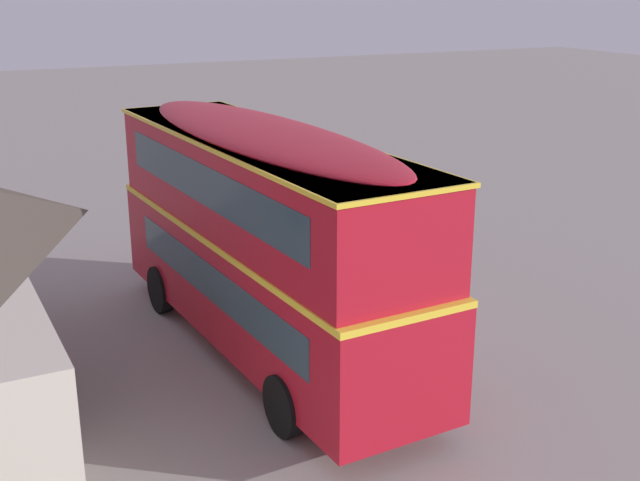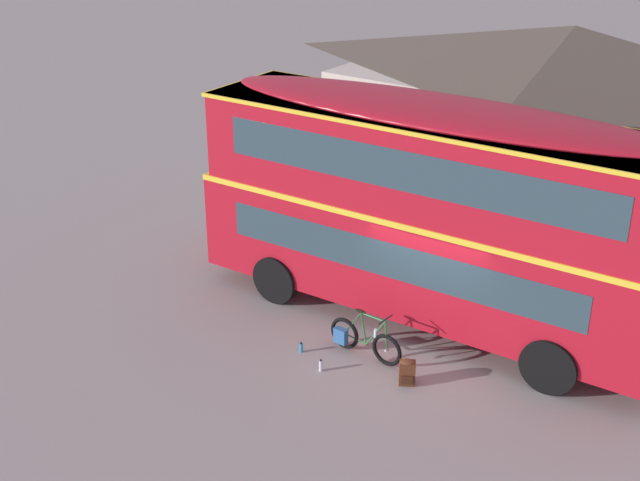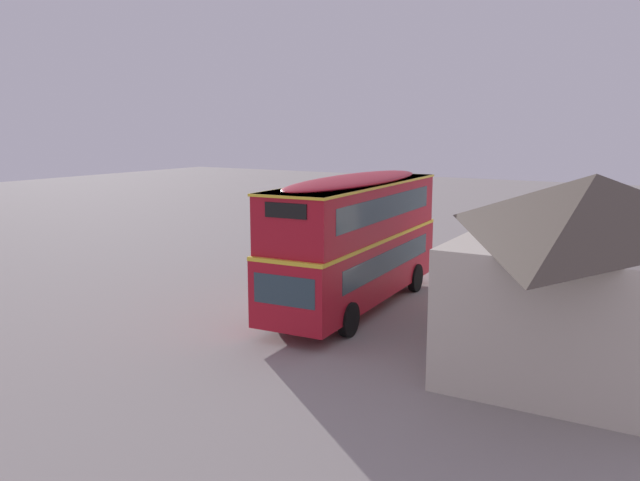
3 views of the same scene
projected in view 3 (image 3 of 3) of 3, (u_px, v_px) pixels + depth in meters
The scene contains 7 objects.
ground_plane at pixel (323, 307), 23.37m from camera, with size 120.00×120.00×0.00m, color gray.
double_decker_bus at pixel (356, 235), 22.91m from camera, with size 10.33×3.25×4.79m.
touring_bicycle at pixel (310, 288), 24.57m from camera, with size 1.71×0.46×1.01m.
backpack_on_ground at pixel (285, 297), 23.69m from camera, with size 0.38×0.37×0.52m.
water_bottle_clear_plastic at pixel (294, 290), 25.36m from camera, with size 0.07×0.07×0.25m.
water_bottle_blue_sports at pixel (310, 287), 25.83m from camera, with size 0.07×0.07×0.22m.
pub_building at pixel (591, 257), 19.34m from camera, with size 12.88×6.49×5.10m.
Camera 3 is at (19.31, 11.71, 6.48)m, focal length 36.06 mm.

